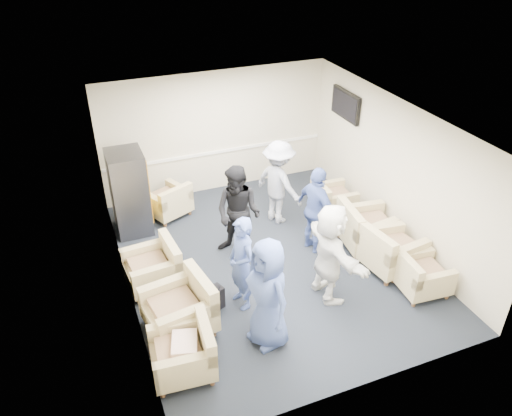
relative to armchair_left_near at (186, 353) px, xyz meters
name	(u,v)px	position (x,y,z in m)	size (l,w,h in m)	color
floor	(269,261)	(2.04, 1.87, -0.33)	(6.00, 6.00, 0.00)	black
ceiling	(272,122)	(2.04, 1.87, 2.37)	(6.00, 6.00, 0.00)	white
back_wall	(216,133)	(2.04, 4.87, 1.02)	(5.00, 0.02, 2.70)	beige
front_wall	(368,312)	(2.04, -1.13, 1.02)	(5.00, 0.02, 2.70)	beige
left_wall	(120,227)	(-0.46, 1.87, 1.02)	(0.02, 6.00, 2.70)	beige
right_wall	(395,172)	(4.54, 1.87, 1.02)	(0.02, 6.00, 2.70)	beige
chair_rail	(217,152)	(2.04, 4.85, 0.57)	(4.98, 0.04, 0.06)	white
tv	(346,105)	(4.48, 3.67, 1.72)	(0.10, 1.00, 0.58)	black
armchair_left_near	(186,353)	(0.00, 0.00, 0.00)	(0.90, 0.90, 0.66)	tan
armchair_left_mid	(183,309)	(0.17, 0.82, 0.04)	(1.07, 1.07, 0.75)	tan
armchair_left_far	(155,268)	(0.00, 2.01, 0.01)	(0.92, 0.92, 0.68)	tan
armchair_right_near	(419,276)	(4.02, 0.20, -0.02)	(0.83, 0.83, 0.62)	tan
armchair_right_midnear	(388,251)	(3.89, 0.93, 0.04)	(1.04, 1.04, 0.74)	tan
armchair_right_midfar	(365,229)	(3.88, 1.65, 0.05)	(1.05, 1.05, 0.75)	tan
armchair_right_far	(331,200)	(3.91, 2.96, -0.02)	(0.80, 0.80, 0.61)	tan
armchair_corner	(169,202)	(0.72, 4.09, -0.02)	(1.04, 1.04, 0.63)	tan
vending_machine	(130,192)	(-0.05, 3.85, 0.51)	(0.68, 0.79, 1.67)	#4D4E55
backpack	(215,296)	(0.74, 1.07, -0.09)	(0.32, 0.28, 0.47)	black
pillow	(185,344)	(-0.01, 0.00, 0.17)	(0.45, 0.34, 0.13)	white
person_front_left	(268,294)	(1.25, 0.12, 0.55)	(0.86, 0.56, 1.77)	#4359A1
person_mid_left	(242,264)	(1.19, 1.01, 0.47)	(0.59, 0.38, 1.61)	#4359A1
person_back_left	(238,213)	(1.61, 2.29, 0.56)	(0.86, 0.67, 1.78)	black
person_back_right	(279,183)	(2.75, 3.10, 0.54)	(1.12, 0.65, 1.74)	beige
person_mid_right	(316,211)	(2.97, 1.92, 0.51)	(0.99, 0.41, 1.69)	#4359A1
person_front_right	(330,253)	(2.56, 0.68, 0.53)	(1.60, 0.51, 1.72)	white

